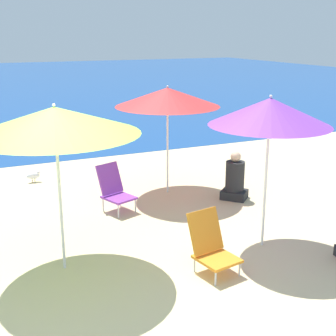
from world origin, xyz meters
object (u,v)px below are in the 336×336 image
beach_umbrella_red (167,97)px  beach_chair_orange (211,245)px  seagull (34,176)px  beach_umbrella_lime (55,121)px  person_seated_near (235,180)px  beach_umbrella_purple (270,112)px  beach_chair_purple (114,188)px

beach_umbrella_red → beach_chair_orange: beach_umbrella_red is taller
beach_chair_orange → seagull: bearing=96.9°
beach_umbrella_lime → person_seated_near: beach_umbrella_lime is taller
person_seated_near → seagull: size_ratio=3.34×
person_seated_near → beach_umbrella_lime: bearing=159.1°
beach_umbrella_lime → seagull: size_ratio=8.01×
beach_umbrella_red → beach_umbrella_lime: bearing=-138.0°
seagull → beach_umbrella_red: bearing=-36.7°
beach_umbrella_red → beach_umbrella_lime: (-2.46, -2.22, 0.12)m
beach_umbrella_lime → person_seated_near: 4.03m
beach_umbrella_lime → person_seated_near: size_ratio=2.40×
beach_umbrella_red → beach_chair_orange: (-0.76, -3.05, -1.47)m
beach_umbrella_red → beach_umbrella_lime: beach_umbrella_lime is taller
beach_umbrella_lime → seagull: (0.21, 3.91, -1.81)m
seagull → beach_umbrella_lime: bearing=-93.0°
beach_umbrella_lime → seagull: beach_umbrella_lime is taller
beach_umbrella_red → beach_umbrella_lime: size_ratio=0.95×
beach_umbrella_red → beach_umbrella_purple: beach_umbrella_purple is taller
beach_umbrella_purple → seagull: beach_umbrella_purple is taller
beach_umbrella_purple → seagull: size_ratio=8.06×
beach_umbrella_lime → beach_chair_purple: 2.63m
beach_chair_purple → beach_chair_orange: bearing=-99.7°
beach_chair_orange → seagull: 4.97m
person_seated_near → seagull: person_seated_near is taller
beach_chair_orange → seagull: beach_chair_orange is taller
beach_umbrella_purple → beach_chair_purple: beach_umbrella_purple is taller
beach_umbrella_purple → person_seated_near: size_ratio=2.42×
beach_umbrella_lime → beach_chair_orange: 2.48m
beach_umbrella_red → seagull: size_ratio=7.58×
person_seated_near → beach_chair_purple: bearing=128.3°
beach_umbrella_lime → beach_chair_orange: beach_umbrella_lime is taller
beach_umbrella_red → seagull: bearing=143.3°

